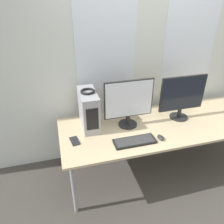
# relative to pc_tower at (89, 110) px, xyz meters

# --- Properties ---
(ground_plane) EXTENTS (14.00, 14.00, 0.00)m
(ground_plane) POSITION_rel_pc_tower_xyz_m (0.84, -0.64, -0.92)
(ground_plane) COLOR #47423D
(wall_back) EXTENTS (8.00, 0.07, 2.70)m
(wall_back) POSITION_rel_pc_tower_xyz_m (0.84, 0.38, 0.43)
(wall_back) COLOR silver
(wall_back) RESTS_ON ground_plane
(desk) EXTENTS (2.41, 0.89, 0.71)m
(desk) POSITION_rel_pc_tower_xyz_m (0.84, -0.20, -0.25)
(desk) COLOR #D1BA8E
(desk) RESTS_ON ground_plane
(pc_tower) EXTENTS (0.18, 0.44, 0.42)m
(pc_tower) POSITION_rel_pc_tower_xyz_m (0.00, 0.00, 0.00)
(pc_tower) COLOR #9E9EA3
(pc_tower) RESTS_ON desk
(headphones) EXTENTS (0.16, 0.16, 0.03)m
(headphones) POSITION_rel_pc_tower_xyz_m (0.00, 0.00, 0.23)
(headphones) COLOR black
(headphones) RESTS_ON pc_tower
(monitor_main) EXTENTS (0.56, 0.22, 0.56)m
(monitor_main) POSITION_rel_pc_tower_xyz_m (0.43, -0.11, 0.09)
(monitor_main) COLOR black
(monitor_main) RESTS_ON desk
(monitor_right_near) EXTENTS (0.57, 0.22, 0.54)m
(monitor_right_near) POSITION_rel_pc_tower_xyz_m (1.10, -0.12, 0.08)
(monitor_right_near) COLOR black
(monitor_right_near) RESTS_ON desk
(keyboard) EXTENTS (0.44, 0.17, 0.02)m
(keyboard) POSITION_rel_pc_tower_xyz_m (0.40, -0.44, -0.20)
(keyboard) COLOR black
(keyboard) RESTS_ON desk
(mouse) EXTENTS (0.06, 0.10, 0.04)m
(mouse) POSITION_rel_pc_tower_xyz_m (0.68, -0.46, -0.19)
(mouse) COLOR #2D2D2D
(mouse) RESTS_ON desk
(cell_phone) EXTENTS (0.10, 0.17, 0.01)m
(cell_phone) POSITION_rel_pc_tower_xyz_m (-0.21, -0.26, -0.21)
(cell_phone) COLOR #232328
(cell_phone) RESTS_ON desk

